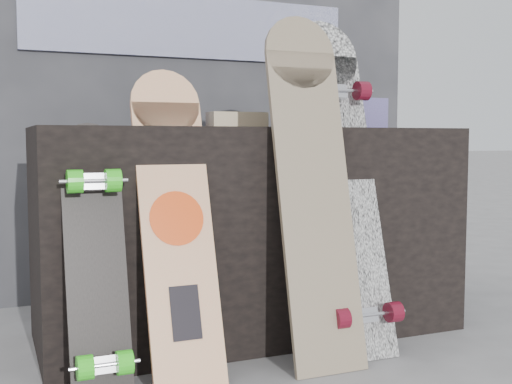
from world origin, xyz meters
name	(u,v)px	position (x,y,z in m)	size (l,w,h in m)	color
ground	(309,374)	(0.00, 0.00, 0.00)	(60.00, 60.00, 0.00)	slate
vendor_table	(250,231)	(0.00, 0.50, 0.40)	(1.60, 0.60, 0.80)	black
booth	(187,70)	(0.00, 1.35, 1.10)	(2.40, 0.22, 2.20)	#303034
merch_box_purple	(169,115)	(-0.30, 0.57, 0.85)	(0.18, 0.12, 0.10)	navy
merch_box_small	(364,114)	(0.48, 0.45, 0.86)	(0.14, 0.14, 0.12)	navy
merch_box_flat	(237,120)	(-0.05, 0.51, 0.83)	(0.22, 0.10, 0.06)	#D1B78C
longboard_geisha	(176,214)	(-0.39, 0.16, 0.52)	(0.23, 0.33, 0.99)	beige
longboard_celtic	(312,177)	(0.07, 0.12, 0.63)	(0.26, 0.30, 1.19)	beige
longboard_cascadia	(341,176)	(0.23, 0.20, 0.63)	(0.28, 0.41, 1.20)	white
skateboard_dark	(96,256)	(-0.65, 0.13, 0.41)	(0.18, 0.28, 0.81)	black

